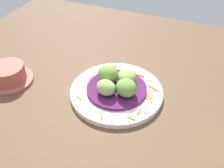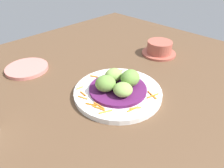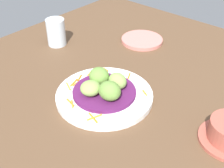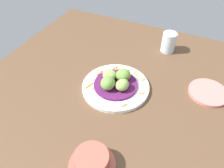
% 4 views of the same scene
% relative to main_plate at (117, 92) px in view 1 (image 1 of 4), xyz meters
% --- Properties ---
extents(table_surface, '(1.10, 1.10, 0.02)m').
position_rel_main_plate_xyz_m(table_surface, '(0.04, -0.05, -0.02)').
color(table_surface, brown).
rests_on(table_surface, ground).
extents(main_plate, '(0.24, 0.24, 0.01)m').
position_rel_main_plate_xyz_m(main_plate, '(0.00, 0.00, 0.00)').
color(main_plate, white).
rests_on(main_plate, table_surface).
extents(cabbage_bed, '(0.16, 0.16, 0.01)m').
position_rel_main_plate_xyz_m(cabbage_bed, '(0.00, 0.00, 0.01)').
color(cabbage_bed, '#51194C').
rests_on(cabbage_bed, main_plate).
extents(carrot_garnish, '(0.21, 0.19, 0.00)m').
position_rel_main_plate_xyz_m(carrot_garnish, '(-0.02, 0.04, 0.01)').
color(carrot_garnish, orange).
rests_on(carrot_garnish, main_plate).
extents(guac_scoop_left, '(0.06, 0.06, 0.03)m').
position_rel_main_plate_xyz_m(guac_scoop_left, '(-0.03, 0.02, 0.03)').
color(guac_scoop_left, '#84A851').
rests_on(guac_scoop_left, cabbage_bed).
extents(guac_scoop_center, '(0.05, 0.06, 0.05)m').
position_rel_main_plate_xyz_m(guac_scoop_center, '(-0.02, -0.03, 0.04)').
color(guac_scoop_center, olive).
rests_on(guac_scoop_center, cabbage_bed).
extents(guac_scoop_right, '(0.06, 0.06, 0.04)m').
position_rel_main_plate_xyz_m(guac_scoop_right, '(0.03, -0.02, 0.04)').
color(guac_scoop_right, '#84A851').
rests_on(guac_scoop_right, cabbage_bed).
extents(guac_scoop_back, '(0.07, 0.07, 0.04)m').
position_rel_main_plate_xyz_m(guac_scoop_back, '(0.02, 0.03, 0.04)').
color(guac_scoop_back, olive).
rests_on(guac_scoop_back, cabbage_bed).
extents(terracotta_bowl, '(0.13, 0.13, 0.05)m').
position_rel_main_plate_xyz_m(terracotta_bowl, '(0.06, -0.30, 0.02)').
color(terracotta_bowl, '#A85142').
rests_on(terracotta_bowl, table_surface).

